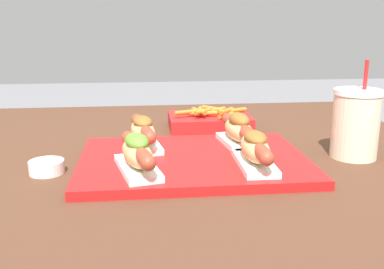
% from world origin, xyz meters
% --- Properties ---
extents(serving_tray, '(0.45, 0.33, 0.02)m').
position_xyz_m(serving_tray, '(0.02, -0.04, 0.69)').
color(serving_tray, red).
rests_on(serving_tray, patio_table).
extents(hot_dog_0, '(0.09, 0.19, 0.07)m').
position_xyz_m(hot_dog_0, '(-0.09, -0.11, 0.73)').
color(hot_dog_0, white).
rests_on(hot_dog_0, serving_tray).
extents(hot_dog_1, '(0.06, 0.19, 0.07)m').
position_xyz_m(hot_dog_1, '(0.12, -0.11, 0.73)').
color(hot_dog_1, white).
rests_on(hot_dog_1, serving_tray).
extents(hot_dog_2, '(0.08, 0.19, 0.07)m').
position_xyz_m(hot_dog_2, '(-0.08, 0.05, 0.73)').
color(hot_dog_2, white).
rests_on(hot_dog_2, serving_tray).
extents(hot_dog_3, '(0.08, 0.19, 0.07)m').
position_xyz_m(hot_dog_3, '(0.12, 0.03, 0.73)').
color(hot_dog_3, white).
rests_on(hot_dog_3, serving_tray).
extents(sauce_bowl, '(0.07, 0.07, 0.02)m').
position_xyz_m(sauce_bowl, '(-0.26, -0.05, 0.70)').
color(sauce_bowl, white).
rests_on(sauce_bowl, patio_table).
extents(drink_cup, '(0.10, 0.10, 0.20)m').
position_xyz_m(drink_cup, '(0.36, -0.02, 0.76)').
color(drink_cup, beige).
rests_on(drink_cup, patio_table).
extents(fries_basket, '(0.21, 0.15, 0.06)m').
position_xyz_m(fries_basket, '(0.09, 0.26, 0.70)').
color(fries_basket, red).
rests_on(fries_basket, patio_table).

